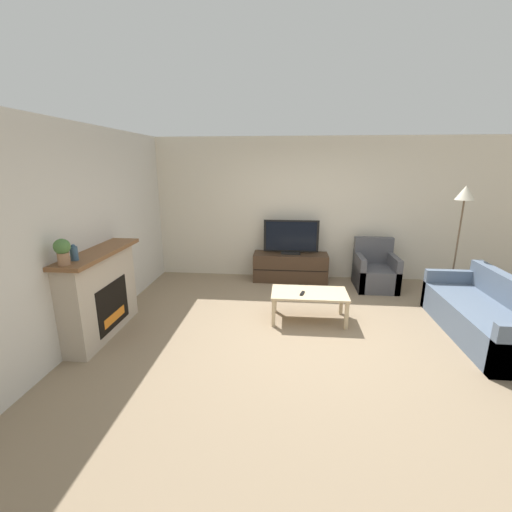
% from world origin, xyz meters
% --- Properties ---
extents(ground_plane, '(24.00, 24.00, 0.00)m').
position_xyz_m(ground_plane, '(0.00, 0.00, 0.00)').
color(ground_plane, '#89755B').
extents(wall_back, '(12.00, 0.06, 2.70)m').
position_xyz_m(wall_back, '(0.00, 2.43, 1.35)').
color(wall_back, beige).
rests_on(wall_back, ground).
extents(wall_left, '(0.06, 12.00, 2.70)m').
position_xyz_m(wall_left, '(-2.86, 0.00, 1.35)').
color(wall_left, beige).
rests_on(wall_left, ground).
extents(fireplace, '(0.42, 1.50, 1.15)m').
position_xyz_m(fireplace, '(-2.68, -0.28, 0.59)').
color(fireplace, '#B7A893').
rests_on(fireplace, ground).
extents(mantel_vase_left, '(0.08, 0.08, 0.19)m').
position_xyz_m(mantel_vase_left, '(-2.66, -0.73, 1.24)').
color(mantel_vase_left, '#385670').
rests_on(mantel_vase_left, fireplace).
extents(potted_plant, '(0.17, 0.17, 0.29)m').
position_xyz_m(potted_plant, '(-2.66, -0.91, 1.31)').
color(potted_plant, '#936B4C').
rests_on(potted_plant, fireplace).
extents(tv_stand, '(1.41, 0.47, 0.54)m').
position_xyz_m(tv_stand, '(-0.20, 2.13, 0.27)').
color(tv_stand, '#422D1E').
rests_on(tv_stand, ground).
extents(tv, '(1.04, 0.18, 0.65)m').
position_xyz_m(tv, '(-0.20, 2.13, 0.84)').
color(tv, black).
rests_on(tv, tv_stand).
extents(armchair, '(0.70, 0.76, 0.89)m').
position_xyz_m(armchair, '(1.34, 1.88, 0.29)').
color(armchair, '#4C4C51').
rests_on(armchair, ground).
extents(coffee_table, '(1.08, 0.58, 0.43)m').
position_xyz_m(coffee_table, '(0.06, 0.40, 0.38)').
color(coffee_table, '#CCB289').
rests_on(coffee_table, ground).
extents(remote, '(0.08, 0.16, 0.02)m').
position_xyz_m(remote, '(-0.04, 0.32, 0.44)').
color(remote, black).
rests_on(remote, coffee_table).
extents(couch, '(0.83, 1.97, 0.78)m').
position_xyz_m(couch, '(2.34, 0.11, 0.27)').
color(couch, slate).
rests_on(couch, ground).
extents(floor_lamp, '(0.30, 0.30, 1.88)m').
position_xyz_m(floor_lamp, '(2.44, 1.35, 1.59)').
color(floor_lamp, black).
rests_on(floor_lamp, ground).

